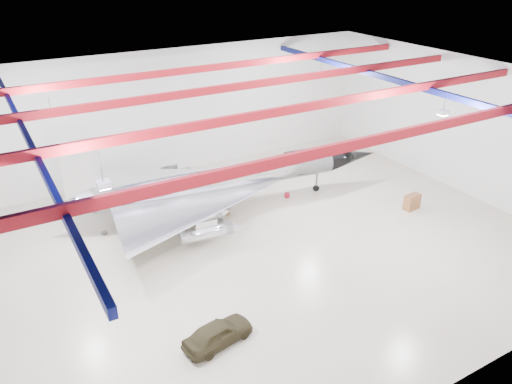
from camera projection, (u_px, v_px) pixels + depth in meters
floor at (247, 250)px, 33.85m from camera, size 40.00×40.00×0.00m
wall_back at (162, 114)px, 43.10m from camera, size 40.00×0.00×40.00m
wall_right at (462, 125)px, 40.44m from camera, size 0.00×30.00×30.00m
ceiling at (246, 90)px, 29.03m from camera, size 40.00×40.00×0.00m
ceiling_structure at (246, 101)px, 29.32m from camera, size 39.50×29.50×1.08m
jet_aircraft at (220, 182)px, 38.06m from camera, size 26.21×16.72×7.15m
jeep at (218, 333)px, 25.55m from camera, size 4.06×2.24×1.31m
desk at (412, 202)px, 38.90m from camera, size 1.39×0.79×1.22m
crate_ply at (151, 229)px, 35.93m from camera, size 0.64×0.58×0.37m
toolbox_red at (165, 214)px, 37.98m from camera, size 0.61×0.56×0.35m
engine_drum at (220, 223)px, 36.70m from camera, size 0.59×0.59×0.48m
parts_bin at (225, 212)px, 38.25m from camera, size 0.70×0.61×0.43m
crate_small at (104, 233)px, 35.61m from camera, size 0.40×0.36×0.24m
tool_chest at (287, 195)px, 40.89m from camera, size 0.50×0.50×0.38m
oil_barrel at (205, 218)px, 37.41m from camera, size 0.71×0.61×0.44m
spares_box at (231, 181)px, 43.42m from camera, size 0.45×0.45×0.41m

